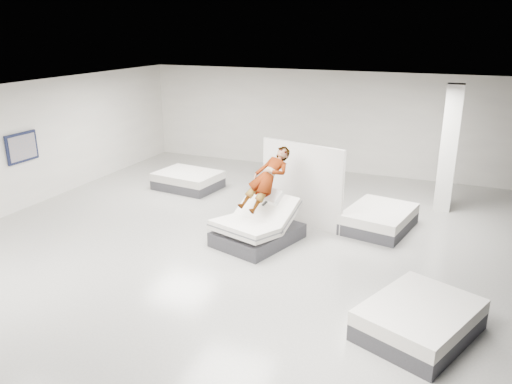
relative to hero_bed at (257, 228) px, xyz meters
The scene contains 10 objects.
room 1.52m from the hero_bed, 118.31° to the right, with size 14.00×14.04×3.20m.
hero_bed is the anchor object (origin of this frame).
person 0.88m from the hero_bed, 73.05° to the left, with size 0.62×0.40×1.69m, color slate.
remote 0.66m from the hero_bed, 24.93° to the right, with size 0.05×0.14×0.03m, color black.
divider_panel 1.61m from the hero_bed, 68.09° to the left, with size 2.17×0.10×1.97m, color silver.
flat_bed_right_far 2.94m from the hero_bed, 37.75° to the left, with size 1.64×1.99×0.49m.
flat_bed_right_near 4.24m from the hero_bed, 31.72° to the right, with size 1.96×2.20×0.50m.
flat_bed_left_far 4.33m from the hero_bed, 140.54° to the left, with size 1.89×1.51×0.48m.
column 5.35m from the hero_bed, 46.20° to the left, with size 0.40×0.40×3.20m, color white.
wall_poster 6.47m from the hero_bed, behind, with size 0.06×0.95×0.75m.
Camera 1 is at (4.27, -8.52, 4.51)m, focal length 35.00 mm.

